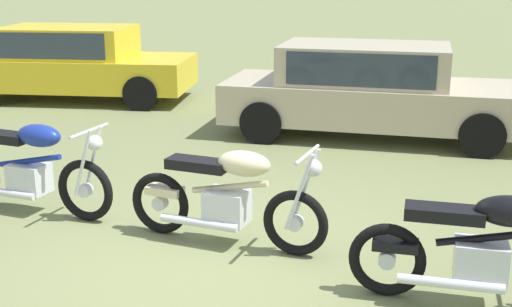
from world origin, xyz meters
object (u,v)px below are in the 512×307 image
object	(u,v)px
motorcycle_blue	(29,168)
car_beige	(369,86)
car_yellow	(73,59)
motorcycle_cream	(227,197)
motorcycle_black	(482,250)

from	to	relation	value
motorcycle_blue	car_beige	bearing A→B (deg)	60.01
car_yellow	car_beige	bearing A→B (deg)	-22.25
motorcycle_cream	car_yellow	bearing A→B (deg)	136.94
car_yellow	motorcycle_cream	bearing A→B (deg)	-58.27
motorcycle_cream	car_yellow	xyz separation A→B (m)	(-6.03, 5.13, 0.32)
motorcycle_cream	car_beige	distance (m)	4.68
motorcycle_black	motorcycle_cream	bearing A→B (deg)	163.09
motorcycle_blue	motorcycle_cream	size ratio (longest dim) A/B	1.04
motorcycle_black	car_yellow	bearing A→B (deg)	136.72
motorcycle_cream	car_yellow	world-z (taller)	car_yellow
motorcycle_blue	motorcycle_cream	xyz separation A→B (m)	(2.34, 0.11, -0.01)
motorcycle_black	car_yellow	size ratio (longest dim) A/B	0.41
car_yellow	car_beige	size ratio (longest dim) A/B	1.01
motorcycle_blue	motorcycle_cream	bearing A→B (deg)	-0.51
motorcycle_blue	motorcycle_cream	world-z (taller)	same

